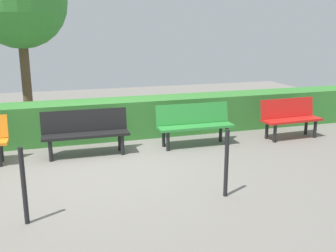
% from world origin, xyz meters
% --- Properties ---
extents(ground_plane, '(17.86, 17.86, 0.00)m').
position_xyz_m(ground_plane, '(0.00, 0.00, 0.00)').
color(ground_plane, gray).
extents(bench_red, '(1.37, 0.51, 0.86)m').
position_xyz_m(bench_red, '(-4.21, -0.56, 0.48)').
color(bench_red, red).
rests_on(bench_red, ground_plane).
extents(bench_green, '(1.58, 0.47, 0.86)m').
position_xyz_m(bench_green, '(-1.98, -0.65, 0.48)').
color(bench_green, '#2D8C38').
rests_on(bench_green, ground_plane).
extents(bench_black, '(1.63, 0.47, 0.86)m').
position_xyz_m(bench_black, '(0.23, -0.69, 0.48)').
color(bench_black, black).
rests_on(bench_black, ground_plane).
extents(hedge_row, '(13.86, 0.80, 0.84)m').
position_xyz_m(hedge_row, '(-0.97, -1.76, 0.42)').
color(hedge_row, '#387F33').
rests_on(hedge_row, ground_plane).
extents(tree_near, '(2.24, 2.24, 4.12)m').
position_xyz_m(tree_near, '(1.35, -3.66, 2.98)').
color(tree_near, brown).
rests_on(tree_near, ground_plane).
extents(railing_post_mid, '(0.06, 0.06, 1.00)m').
position_xyz_m(railing_post_mid, '(-1.49, 1.86, 0.50)').
color(railing_post_mid, black).
rests_on(railing_post_mid, ground_plane).
extents(railing_post_far, '(0.06, 0.06, 1.00)m').
position_xyz_m(railing_post_far, '(1.23, 1.86, 0.50)').
color(railing_post_far, black).
rests_on(railing_post_far, ground_plane).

